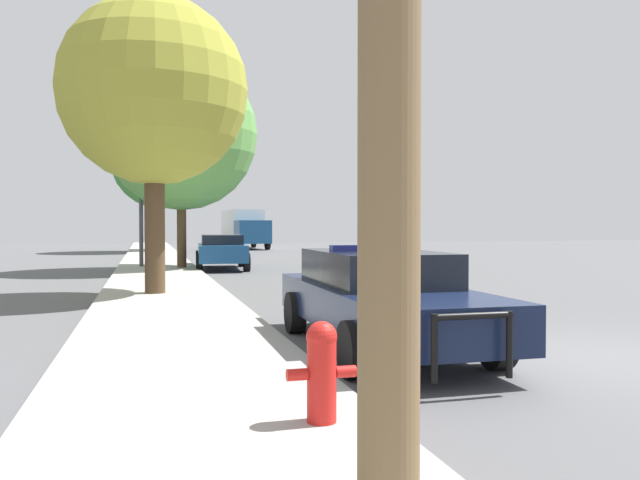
% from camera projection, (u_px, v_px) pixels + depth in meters
% --- Properties ---
extents(ground_plane, '(110.00, 110.00, 0.00)m').
position_uv_depth(ground_plane, '(583.00, 358.00, 8.18)').
color(ground_plane, '#565659').
extents(sidewalk_left, '(3.00, 110.00, 0.13)m').
position_uv_depth(sidewalk_left, '(188.00, 378.00, 6.81)').
color(sidewalk_left, '#A3A099').
rests_on(sidewalk_left, ground_plane).
extents(police_car, '(2.12, 5.19, 1.46)m').
position_uv_depth(police_car, '(380.00, 296.00, 8.84)').
color(police_car, '#141E3D').
rests_on(police_car, ground_plane).
extents(fire_hydrant, '(0.58, 0.25, 0.83)m').
position_uv_depth(fire_hydrant, '(322.00, 368.00, 5.08)').
color(fire_hydrant, red).
rests_on(fire_hydrant, sidewalk_left).
extents(traffic_light, '(3.93, 0.35, 4.77)m').
position_uv_depth(traffic_light, '(183.00, 181.00, 24.87)').
color(traffic_light, '#424247').
rests_on(traffic_light, sidewalk_left).
extents(car_background_midblock, '(2.27, 4.81, 1.38)m').
position_uv_depth(car_background_midblock, '(222.00, 250.00, 24.75)').
color(car_background_midblock, navy).
rests_on(car_background_midblock, ground_plane).
extents(box_truck, '(2.82, 7.87, 2.91)m').
position_uv_depth(box_truck, '(244.00, 228.00, 47.26)').
color(box_truck, navy).
rests_on(box_truck, ground_plane).
extents(tree_sidewalk_mid, '(5.83, 5.83, 8.03)m').
position_uv_depth(tree_sidewalk_mid, '(181.00, 134.00, 23.88)').
color(tree_sidewalk_mid, '#4C3823').
rests_on(tree_sidewalk_mid, sidewalk_left).
extents(tree_sidewalk_far, '(6.29, 6.29, 9.01)m').
position_uv_depth(tree_sidewalk_far, '(160.00, 161.00, 40.66)').
color(tree_sidewalk_far, '#4C3823').
rests_on(tree_sidewalk_far, sidewalk_left).
extents(tree_sidewalk_near, '(4.45, 4.45, 7.02)m').
position_uv_depth(tree_sidewalk_near, '(154.00, 92.00, 14.75)').
color(tree_sidewalk_near, '#4C3823').
rests_on(tree_sidewalk_near, sidewalk_left).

